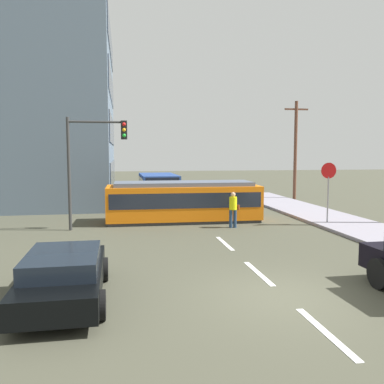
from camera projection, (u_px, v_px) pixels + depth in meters
The scene contains 14 objects.
ground_plane at pixel (204, 225), 19.76m from camera, with size 120.00×120.00×0.00m, color #454536.
sidewalk_curb_right at pixel (384, 236), 16.96m from camera, with size 3.20×36.00×0.14m, color gray.
lane_stripe_0 at pixel (325, 332), 7.98m from camera, with size 0.16×2.40×0.01m, color silver.
lane_stripe_1 at pixel (258, 273), 11.91m from camera, with size 0.16×2.40×0.01m, color silver.
lane_stripe_2 at pixel (225, 243), 15.83m from camera, with size 0.16×2.40×0.01m, color silver.
lane_stripe_3 at pixel (182, 206), 27.04m from camera, with size 0.16×2.40×0.01m, color silver.
lane_stripe_4 at pixel (172, 196), 32.93m from camera, with size 0.16×2.40×0.01m, color silver.
streetcar_tram at pixel (183, 201), 20.92m from camera, with size 7.74×2.66×2.03m.
city_bus at pixel (158, 186), 29.70m from camera, with size 2.63×5.46×1.94m.
pedestrian_crossing at pixel (233, 208), 19.09m from camera, with size 0.50×0.36×1.67m.
parked_sedan_near at pixel (64, 275), 9.64m from camera, with size 2.02×4.52×1.19m.
stop_sign at pixel (328, 180), 19.71m from camera, with size 0.76×0.07×2.88m.
traffic_light_mast at pixel (92, 152), 18.38m from camera, with size 2.67×0.33×5.06m.
utility_pole_mid at pixel (295, 148), 30.54m from camera, with size 1.80×0.24×7.30m.
Camera 1 is at (-3.85, -9.14, 3.48)m, focal length 38.38 mm.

